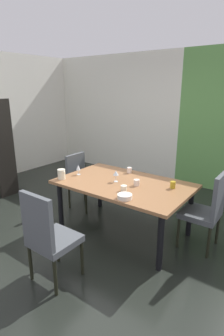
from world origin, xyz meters
The scene contains 14 objects.
ground_plane centered at (0.00, 0.00, -0.01)m, with size 6.24×5.46×0.02m, color black.
back_panel_interior centered at (-1.43, 2.68, 1.35)m, with size 3.39×0.10×2.70m, color silver.
dining_table centered at (0.52, 0.24, 0.66)m, with size 1.77×1.10×0.74m.
chair_head_near centered at (0.47, -1.05, 0.55)m, with size 0.44×0.44×1.02m.
chair_right_far centered at (1.57, 0.52, 0.55)m, with size 0.44×0.44×1.01m.
chair_left_far centered at (-0.53, 0.52, 0.51)m, with size 0.44×0.44×0.91m.
wine_glass_west centered at (-0.21, 0.13, 0.84)m, with size 0.06×0.06×0.15m.
wine_glass_near_shelf centered at (0.41, 0.21, 0.86)m, with size 0.07×0.07×0.16m.
serving_bowl_left centered at (0.83, -0.20, 0.76)m, with size 0.17×0.17×0.05m, color #F1E1CD.
cup_corner centered at (0.71, 0.25, 0.78)m, with size 0.08×0.08×0.08m, color silver.
cup_east centered at (1.13, 0.44, 0.78)m, with size 0.07×0.07×0.09m, color #B69420.
cup_center centered at (0.35, 0.65, 0.78)m, with size 0.07×0.07×0.08m, color #F2DCCC.
cup_south centered at (0.68, -0.01, 0.77)m, with size 0.08×0.08×0.07m, color white.
pitcher_near_window centered at (-0.27, -0.15, 0.81)m, with size 0.12×0.11×0.14m.
Camera 1 is at (2.35, -2.53, 1.96)m, focal length 28.00 mm.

